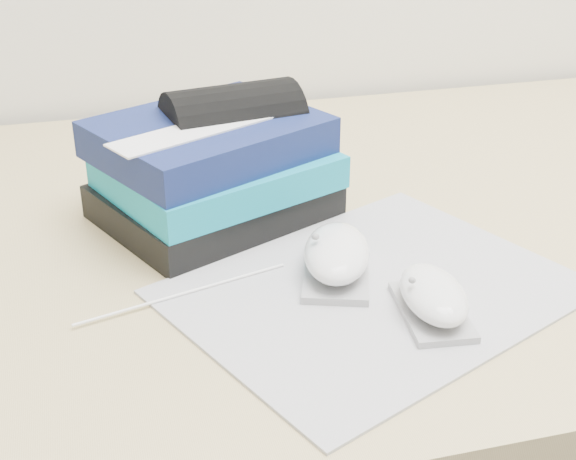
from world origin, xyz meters
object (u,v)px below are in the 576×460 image
object	(u,v)px
book_stack	(213,170)
pouch	(234,148)
desk	(338,344)
mouse_front	(433,297)
mouse_rear	(337,256)

from	to	relation	value
book_stack	pouch	bearing A→B (deg)	42.73
desk	book_stack	bearing A→B (deg)	-166.54
mouse_front	pouch	distance (m)	0.31
desk	pouch	distance (m)	0.33
desk	mouse_rear	bearing A→B (deg)	-110.13
mouse_rear	book_stack	bearing A→B (deg)	118.93
desk	pouch	bearing A→B (deg)	-174.69
mouse_front	pouch	world-z (taller)	pouch
mouse_rear	book_stack	xyz separation A→B (m)	(-0.09, 0.17, 0.03)
mouse_rear	mouse_front	xyz separation A→B (m)	(0.06, -0.09, -0.00)
book_stack	pouch	distance (m)	0.04
desk	book_stack	xyz separation A→B (m)	(-0.17, -0.04, 0.29)
mouse_rear	book_stack	size ratio (longest dim) A/B	0.45
book_stack	pouch	xyz separation A→B (m)	(0.03, 0.03, 0.01)
mouse_front	book_stack	distance (m)	0.30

